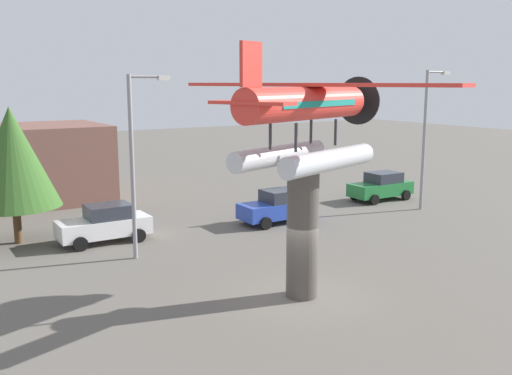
# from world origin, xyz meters

# --- Properties ---
(ground_plane) EXTENTS (140.00, 140.00, 0.00)m
(ground_plane) POSITION_xyz_m (0.00, 0.00, 0.00)
(ground_plane) COLOR #605B54
(display_pedestal) EXTENTS (1.10, 1.10, 4.52)m
(display_pedestal) POSITION_xyz_m (0.00, 0.00, 2.26)
(display_pedestal) COLOR #4C4742
(display_pedestal) RESTS_ON ground
(floatplane_monument) EXTENTS (7.20, 10.17, 4.00)m
(floatplane_monument) POSITION_xyz_m (0.12, 0.04, 6.19)
(floatplane_monument) COLOR silver
(floatplane_monument) RESTS_ON display_pedestal
(car_mid_white) EXTENTS (4.20, 2.02, 1.76)m
(car_mid_white) POSITION_xyz_m (-3.64, 10.44, 0.88)
(car_mid_white) COLOR white
(car_mid_white) RESTS_ON ground
(car_far_blue) EXTENTS (4.20, 2.02, 1.76)m
(car_far_blue) POSITION_xyz_m (5.35, 9.25, 0.88)
(car_far_blue) COLOR #2847B7
(car_far_blue) RESTS_ON ground
(car_distant_green) EXTENTS (4.20, 2.02, 1.76)m
(car_distant_green) POSITION_xyz_m (14.17, 10.70, 0.88)
(car_distant_green) COLOR #237A38
(car_distant_green) RESTS_ON ground
(streetlight_primary) EXTENTS (1.84, 0.28, 7.68)m
(streetlight_primary) POSITION_xyz_m (-3.16, 7.27, 4.47)
(streetlight_primary) COLOR gray
(streetlight_primary) RESTS_ON ground
(streetlight_secondary) EXTENTS (1.84, 0.28, 8.02)m
(streetlight_secondary) POSITION_xyz_m (14.43, 7.48, 4.65)
(streetlight_secondary) COLOR gray
(streetlight_secondary) RESTS_ON ground
(storefront_building) EXTENTS (11.19, 7.12, 4.74)m
(storefront_building) POSITION_xyz_m (-5.77, 22.00, 2.37)
(storefront_building) COLOR brown
(storefront_building) RESTS_ON ground
(tree_east) EXTENTS (4.12, 4.12, 6.30)m
(tree_east) POSITION_xyz_m (-7.13, 12.38, 4.00)
(tree_east) COLOR brown
(tree_east) RESTS_ON ground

